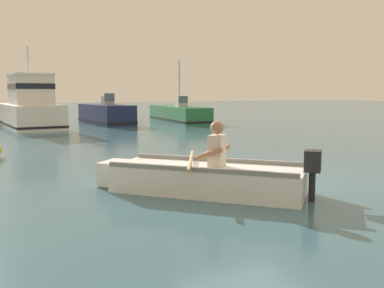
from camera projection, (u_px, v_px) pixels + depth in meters
The scene contains 5 objects.
ground_plane at pixel (252, 177), 8.31m from camera, with size 120.00×120.00×0.00m, color #386070.
rowboat_with_person at pixel (204, 177), 7.01m from camera, with size 3.03×3.10×1.19m.
moored_boat_white at pixel (30, 108), 19.64m from camera, with size 2.56×5.89×3.70m.
moored_boat_navy at pixel (106, 115), 22.11m from camera, with size 1.94×4.77×1.58m.
moored_boat_green at pixel (179, 114), 23.59m from camera, with size 1.88×5.92×3.36m.
Camera 1 is at (-4.66, -6.81, 1.65)m, focal length 39.87 mm.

